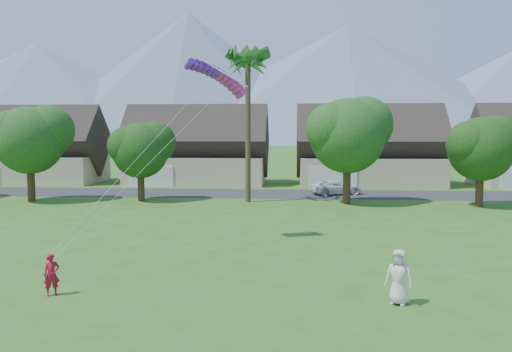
# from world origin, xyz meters

# --- Properties ---
(street) EXTENTS (90.00, 7.00, 0.01)m
(street) POSITION_xyz_m (0.00, 34.00, 0.01)
(street) COLOR #2D2D30
(street) RESTS_ON ground
(kite_flyer) EXTENTS (0.65, 0.61, 1.50)m
(kite_flyer) POSITION_xyz_m (-6.84, 4.46, 0.75)
(kite_flyer) COLOR #B0142E
(kite_flyer) RESTS_ON ground
(watcher) EXTENTS (1.08, 0.94, 1.87)m
(watcher) POSITION_xyz_m (5.20, 4.42, 0.93)
(watcher) COLOR silver
(watcher) RESTS_ON ground
(parked_car) EXTENTS (5.15, 3.76, 1.30)m
(parked_car) POSITION_xyz_m (5.73, 34.00, 0.65)
(parked_car) COLOR white
(parked_car) RESTS_ON ground
(mountain_ridge) EXTENTS (540.00, 240.00, 70.00)m
(mountain_ridge) POSITION_xyz_m (10.40, 260.00, 29.07)
(mountain_ridge) COLOR slate
(mountain_ridge) RESTS_ON ground
(houses_row) EXTENTS (72.75, 8.19, 8.86)m
(houses_row) POSITION_xyz_m (0.49, 42.99, 3.44)
(houses_row) COLOR beige
(houses_row) RESTS_ON ground
(tree_row) EXTENTS (62.27, 6.67, 8.45)m
(tree_row) POSITION_xyz_m (-1.14, 27.92, 4.89)
(tree_row) COLOR #47301C
(tree_row) RESTS_ON ground
(fan_palm) EXTENTS (3.00, 3.00, 13.80)m
(fan_palm) POSITION_xyz_m (-2.00, 28.50, 11.80)
(fan_palm) COLOR #4C3D26
(fan_palm) RESTS_ON ground
(parafoil_kite) EXTENTS (3.55, 1.49, 0.50)m
(parafoil_kite) POSITION_xyz_m (-2.25, 13.70, 8.72)
(parafoil_kite) COLOR #691AC4
(parafoil_kite) RESTS_ON ground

